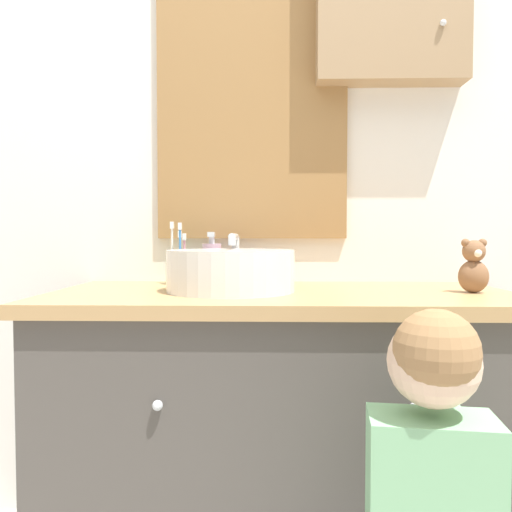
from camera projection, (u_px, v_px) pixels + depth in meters
The scene contains 7 objects.
wall_back at pixel (285, 139), 1.69m from camera, with size 3.20×0.18×2.50m.
vanity_counter at pixel (282, 432), 1.41m from camera, with size 1.28×0.60×0.80m.
sink_basin at pixel (231, 270), 1.39m from camera, with size 0.35×0.40×0.16m.
toothbrush_holder at pixel (180, 270), 1.59m from camera, with size 0.09×0.09×0.20m.
soap_dispenser at pixel (212, 262), 1.62m from camera, with size 0.06×0.06×0.17m.
child_figure at pixel (433, 505), 0.88m from camera, with size 0.25×0.41×0.83m.
teddy_bear at pixel (474, 267), 1.35m from camera, with size 0.08×0.07×0.15m.
Camera 1 is at (-0.04, -1.09, 0.96)m, focal length 35.00 mm.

